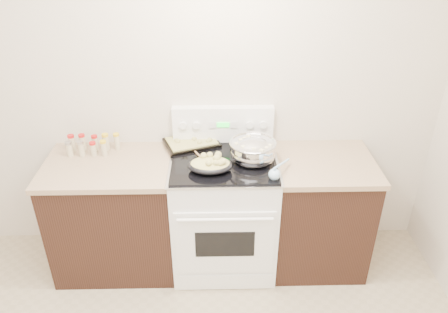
{
  "coord_description": "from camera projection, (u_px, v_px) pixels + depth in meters",
  "views": [
    {
      "loc": [
        0.29,
        -1.27,
        2.52
      ],
      "look_at": [
        0.35,
        1.37,
        1.0
      ],
      "focal_mm": 35.0,
      "sensor_mm": 36.0,
      "label": 1
    }
  ],
  "objects": [
    {
      "name": "mixing_bowl",
      "position": [
        253.0,
        151.0,
        3.07
      ],
      "size": [
        0.38,
        0.38,
        0.19
      ],
      "color": "silver",
      "rests_on": "kitchen_range"
    },
    {
      "name": "room_shell",
      "position": [
        131.0,
        180.0,
        1.5
      ],
      "size": [
        4.1,
        3.6,
        2.75
      ],
      "color": "beige",
      "rests_on": "ground"
    },
    {
      "name": "roasting_pan",
      "position": [
        211.0,
        164.0,
        2.97
      ],
      "size": [
        0.31,
        0.22,
        0.11
      ],
      "color": "black",
      "rests_on": "kitchen_range"
    },
    {
      "name": "counter_left",
      "position": [
        116.0,
        214.0,
        3.35
      ],
      "size": [
        0.93,
        0.67,
        0.92
      ],
      "color": "black",
      "rests_on": "ground"
    },
    {
      "name": "baking_sheet",
      "position": [
        192.0,
        142.0,
        3.32
      ],
      "size": [
        0.46,
        0.39,
        0.06
      ],
      "color": "black",
      "rests_on": "kitchen_range"
    },
    {
      "name": "wooden_spoon",
      "position": [
        198.0,
        164.0,
        3.05
      ],
      "size": [
        0.14,
        0.25,
        0.04
      ],
      "color": "#AE7F4F",
      "rests_on": "kitchen_range"
    },
    {
      "name": "spice_jars",
      "position": [
        91.0,
        145.0,
        3.23
      ],
      "size": [
        0.38,
        0.14,
        0.13
      ],
      "color": "#BFB28C",
      "rests_on": "counter_left"
    },
    {
      "name": "counter_right",
      "position": [
        318.0,
        212.0,
        3.38
      ],
      "size": [
        0.73,
        0.67,
        0.92
      ],
      "color": "black",
      "rests_on": "ground"
    },
    {
      "name": "blue_ladle",
      "position": [
        275.0,
        173.0,
        2.9
      ],
      "size": [
        0.17,
        0.25,
        0.1
      ],
      "color": "#A1CDF0",
      "rests_on": "kitchen_range"
    },
    {
      "name": "kitchen_range",
      "position": [
        224.0,
        210.0,
        3.35
      ],
      "size": [
        0.78,
        0.73,
        1.22
      ],
      "color": "white",
      "rests_on": "ground"
    }
  ]
}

